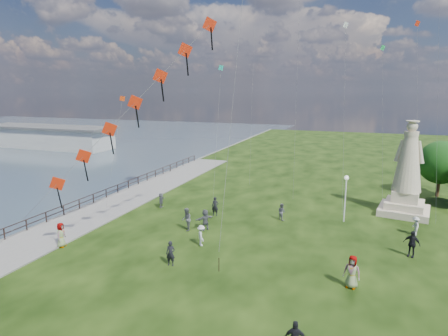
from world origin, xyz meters
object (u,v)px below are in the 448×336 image
at_px(person_8, 415,226).
at_px(person_9, 412,244).
at_px(pier_pavilion, 47,136).
at_px(person_1, 187,219).
at_px(person_10, 61,235).
at_px(statue, 407,180).
at_px(lamppost, 346,189).
at_px(person_7, 282,212).
at_px(person_6, 215,206).
at_px(person_2, 201,235).
at_px(person_11, 205,220).
at_px(person_0, 171,254).
at_px(person_4, 352,272).
at_px(person_5, 161,200).

xyz_separation_m(person_8, person_9, (-0.73, -4.37, 0.18)).
height_order(pier_pavilion, person_1, pier_pavilion).
xyz_separation_m(person_8, person_10, (-24.16, -11.23, 0.16)).
distance_m(person_1, person_10, 9.26).
height_order(statue, lamppost, statue).
xyz_separation_m(person_1, person_7, (6.64, 5.14, -0.19)).
bearing_deg(person_6, statue, 15.78).
bearing_deg(lamppost, person_6, -167.79).
bearing_deg(person_2, person_11, -16.72).
height_order(person_0, person_6, person_6).
relative_size(pier_pavilion, person_1, 16.17).
bearing_deg(statue, person_2, -128.67).
xyz_separation_m(person_2, person_4, (10.41, -2.50, 0.20)).
relative_size(person_4, person_9, 1.04).
relative_size(person_1, person_9, 1.00).
bearing_deg(person_2, person_5, 11.60).
xyz_separation_m(person_7, person_9, (9.73, -4.29, 0.19)).
distance_m(person_0, person_7, 12.10).
relative_size(person_0, person_6, 0.95).
distance_m(person_6, person_11, 3.59).
xyz_separation_m(lamppost, person_2, (-9.47, -8.89, -2.16)).
height_order(person_2, person_11, person_11).
bearing_deg(pier_pavilion, person_7, -27.52).
bearing_deg(person_0, person_4, -3.25).
xyz_separation_m(person_1, person_11, (1.35, 0.65, -0.07)).
bearing_deg(person_7, lamppost, -125.86).
distance_m(person_7, person_11, 6.95).
xyz_separation_m(person_2, person_6, (-1.49, 6.52, 0.09)).
bearing_deg(person_7, pier_pavilion, 11.13).
bearing_deg(person_5, person_4, -132.59).
relative_size(statue, person_11, 4.92).
bearing_deg(lamppost, person_10, -146.25).
relative_size(lamppost, person_6, 2.36).
xyz_separation_m(lamppost, person_6, (-10.96, -2.37, -2.06)).
bearing_deg(person_9, person_8, 103.18).
distance_m(person_0, person_6, 10.15).
height_order(person_2, person_9, person_9).
bearing_deg(person_7, person_0, 104.68).
xyz_separation_m(person_6, person_9, (15.56, -3.34, 0.06)).
distance_m(person_9, person_11, 15.02).
xyz_separation_m(pier_pavilion, person_11, (48.93, -32.74, -0.98)).
xyz_separation_m(person_1, person_10, (-7.05, -6.01, -0.03)).
height_order(person_1, person_7, person_1).
bearing_deg(person_10, person_7, -65.82).
relative_size(pier_pavilion, person_8, 20.14).
distance_m(statue, lamppost, 6.50).
xyz_separation_m(person_2, person_8, (14.81, 7.55, -0.02)).
relative_size(person_0, person_5, 1.13).
xyz_separation_m(person_5, person_10, (-2.10, -10.67, 0.18)).
distance_m(person_2, person_7, 8.64).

